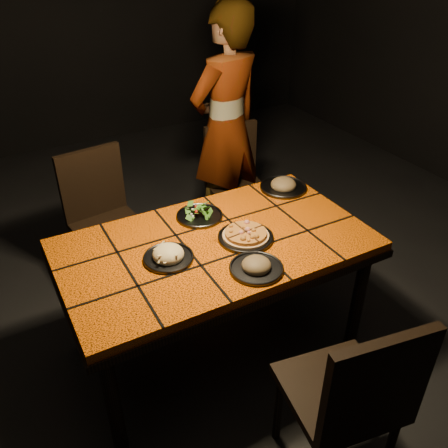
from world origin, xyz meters
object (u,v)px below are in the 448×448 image
chair_far_left (102,212)px  plate_pizza (246,236)px  dining_table (216,253)px  chair_far_right (236,177)px  chair_near (353,396)px  diner (226,128)px  plate_pasta (168,256)px

chair_far_left → plate_pizza: size_ratio=3.23×
dining_table → chair_far_left: size_ratio=1.71×
chair_far_right → plate_pizza: chair_far_right is taller
plate_pizza → chair_far_right: bearing=62.5°
chair_near → diner: 2.17m
chair_far_left → chair_near: bearing=-83.8°
diner → plate_pizza: bearing=50.8°
plate_pasta → dining_table: bearing=5.6°
chair_far_right → diner: size_ratio=0.52×
dining_table → chair_far_left: 1.00m
chair_far_right → diner: bearing=106.3°
chair_far_right → plate_pasta: bearing=-127.5°
chair_far_left → plate_pasta: size_ratio=3.77×
dining_table → chair_near: bearing=-84.1°
plate_pasta → chair_far_right: bearing=46.2°
dining_table → plate_pasta: size_ratio=6.45×
diner → plate_pasta: (-0.94, -1.12, -0.11)m
dining_table → diner: diner is taller
chair_near → dining_table: bearing=-75.0°
plate_pizza → plate_pasta: plate_pasta is taller
chair_far_left → plate_pasta: bearing=-92.5°
chair_far_left → chair_far_right: bearing=-4.7°
chair_far_left → diner: size_ratio=0.54×
chair_near → diner: diner is taller
chair_far_right → chair_far_left: bearing=-171.0°
dining_table → diner: 1.30m
chair_near → plate_pizza: 0.94m
chair_far_right → dining_table: bearing=-118.7°
dining_table → plate_pizza: 0.19m
chair_far_right → diner: (-0.02, 0.12, 0.36)m
plate_pizza → plate_pasta: bearing=176.2°
chair_near → chair_far_right: size_ratio=1.07×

